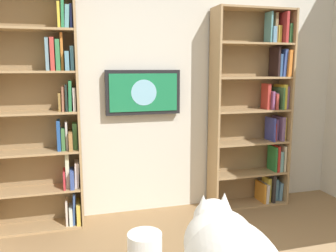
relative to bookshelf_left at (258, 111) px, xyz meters
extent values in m
cube|color=silver|center=(1.21, -0.17, 0.30)|extent=(4.52, 0.06, 2.70)
cube|color=tan|center=(-0.32, 0.02, 0.01)|extent=(0.02, 0.28, 2.12)
cube|color=tan|center=(0.53, 0.02, 0.01)|extent=(0.02, 0.28, 2.12)
cube|color=#93754E|center=(0.11, -0.11, 0.01)|extent=(0.87, 0.01, 2.12)
cube|color=tan|center=(0.11, 0.02, -1.04)|extent=(0.83, 0.27, 0.02)
cube|color=tan|center=(0.11, 0.02, -0.69)|extent=(0.83, 0.27, 0.02)
cube|color=tan|center=(0.11, 0.02, -0.34)|extent=(0.83, 0.27, 0.02)
cube|color=tan|center=(0.11, 0.02, 0.01)|extent=(0.83, 0.27, 0.02)
cube|color=tan|center=(0.11, 0.02, 0.36)|extent=(0.83, 0.27, 0.02)
cube|color=tan|center=(0.11, 0.02, 0.71)|extent=(0.83, 0.27, 0.02)
cube|color=tan|center=(0.11, 0.02, 1.06)|extent=(0.83, 0.27, 0.02)
cube|color=#6291B1|center=(-0.28, 0.02, -0.92)|extent=(0.05, 0.16, 0.21)
cube|color=#5F91A8|center=(-0.23, 0.02, -0.90)|extent=(0.04, 0.13, 0.25)
cube|color=#618DB4|center=(-0.20, 0.02, -0.91)|extent=(0.02, 0.15, 0.23)
cube|color=#292527|center=(-0.17, 0.04, -0.87)|extent=(0.03, 0.21, 0.31)
cube|color=gold|center=(-0.13, 0.03, -0.89)|extent=(0.04, 0.14, 0.27)
cube|color=silver|center=(-0.09, 0.03, -0.92)|extent=(0.04, 0.22, 0.21)
cube|color=orange|center=(-0.05, 0.03, -0.92)|extent=(0.02, 0.21, 0.22)
cube|color=beige|center=(-0.29, 0.01, -0.53)|extent=(0.02, 0.24, 0.29)
cube|color=#68A1A1|center=(-0.25, 0.03, -0.56)|extent=(0.04, 0.20, 0.23)
cube|color=red|center=(-0.21, 0.03, -0.53)|extent=(0.03, 0.21, 0.29)
cube|color=#2B7F3C|center=(-0.18, 0.03, -0.54)|extent=(0.02, 0.18, 0.28)
cube|color=gold|center=(-0.29, 0.03, -0.20)|extent=(0.02, 0.14, 0.26)
cube|color=slate|center=(-0.24, 0.02, -0.19)|extent=(0.04, 0.22, 0.26)
cube|color=#7F538C|center=(-0.20, 0.01, -0.21)|extent=(0.04, 0.12, 0.23)
cube|color=red|center=(-0.16, 0.02, -0.23)|extent=(0.03, 0.16, 0.19)
cube|color=#39419A|center=(-0.13, 0.04, -0.20)|extent=(0.02, 0.20, 0.26)
cube|color=#734E7C|center=(-0.28, 0.03, 0.15)|extent=(0.03, 0.18, 0.24)
cube|color=yellow|center=(-0.25, 0.02, 0.16)|extent=(0.04, 0.21, 0.27)
cube|color=#427740|center=(-0.21, 0.04, 0.14)|extent=(0.02, 0.22, 0.23)
cube|color=slate|center=(-0.18, 0.02, 0.11)|extent=(0.03, 0.12, 0.18)
cube|color=#AF3D37|center=(-0.14, 0.04, 0.11)|extent=(0.03, 0.21, 0.17)
cube|color=#834879|center=(-0.11, 0.02, 0.12)|extent=(0.02, 0.22, 0.20)
cube|color=#B6372F|center=(-0.07, 0.02, 0.16)|extent=(0.04, 0.14, 0.28)
cube|color=orange|center=(-0.28, 0.02, 0.51)|extent=(0.05, 0.24, 0.28)
cube|color=#374F96|center=(-0.24, 0.02, 0.52)|extent=(0.05, 0.19, 0.29)
cube|color=#35598C|center=(-0.20, 0.02, 0.49)|extent=(0.03, 0.16, 0.24)
cube|color=black|center=(-0.16, 0.02, 0.53)|extent=(0.02, 0.19, 0.32)
cube|color=#35773E|center=(-0.28, 0.04, 0.83)|extent=(0.03, 0.16, 0.20)
cube|color=silver|center=(-0.25, 0.02, 0.86)|extent=(0.02, 0.14, 0.27)
cube|color=#B12F30|center=(-0.21, 0.04, 0.88)|extent=(0.03, 0.22, 0.32)
cube|color=gold|center=(-0.17, 0.01, 0.81)|extent=(0.04, 0.15, 0.18)
cube|color=olive|center=(-0.13, 0.02, 0.88)|extent=(0.03, 0.13, 0.31)
cube|color=#6191B3|center=(-0.08, 0.04, 0.81)|extent=(0.04, 0.17, 0.17)
cube|color=#599AA1|center=(-0.05, 0.04, 0.88)|extent=(0.02, 0.14, 0.31)
cube|color=tan|center=(1.91, 0.02, 0.07)|extent=(0.02, 0.28, 2.23)
cube|color=#93754E|center=(2.31, -0.11, 0.07)|extent=(0.82, 0.01, 2.23)
cube|color=tan|center=(2.31, 0.02, -1.04)|extent=(0.77, 0.27, 0.02)
cube|color=tan|center=(2.31, 0.02, -0.67)|extent=(0.77, 0.27, 0.02)
cube|color=tan|center=(2.31, 0.02, -0.30)|extent=(0.77, 0.27, 0.02)
cube|color=tan|center=(2.31, 0.02, 0.07)|extent=(0.77, 0.27, 0.02)
cube|color=tan|center=(2.31, 0.02, 0.43)|extent=(0.77, 0.27, 0.02)
cube|color=tan|center=(2.31, 0.02, 0.80)|extent=(0.77, 0.27, 0.02)
cube|color=gold|center=(1.95, 0.02, -0.93)|extent=(0.04, 0.24, 0.20)
cube|color=#375491|center=(1.99, 0.02, -0.87)|extent=(0.03, 0.18, 0.31)
cube|color=silver|center=(2.02, 0.02, -0.94)|extent=(0.03, 0.21, 0.17)
cube|color=beige|center=(2.06, 0.03, -0.91)|extent=(0.02, 0.17, 0.23)
cube|color=silver|center=(1.95, 0.02, -0.54)|extent=(0.05, 0.18, 0.24)
cube|color=#39509C|center=(2.00, 0.04, -0.58)|extent=(0.04, 0.23, 0.17)
cube|color=beige|center=(2.03, 0.01, -0.49)|extent=(0.04, 0.16, 0.33)
cube|color=#BE2C37|center=(2.07, 0.03, -0.58)|extent=(0.02, 0.22, 0.16)
cube|color=#3F733B|center=(1.95, 0.02, -0.17)|extent=(0.04, 0.13, 0.25)
cube|color=#A1713D|center=(1.99, 0.03, -0.21)|extent=(0.04, 0.24, 0.17)
cube|color=silver|center=(2.03, 0.02, -0.16)|extent=(0.02, 0.14, 0.27)
cube|color=#3E743E|center=(2.06, 0.03, -0.19)|extent=(0.03, 0.14, 0.21)
cube|color=#234E98|center=(2.10, 0.03, -0.15)|extent=(0.03, 0.16, 0.28)
cube|color=silver|center=(1.94, 0.03, 0.18)|extent=(0.02, 0.18, 0.21)
cube|color=#2B7D47|center=(1.98, 0.02, 0.21)|extent=(0.04, 0.19, 0.28)
cube|color=black|center=(2.01, 0.03, 0.20)|extent=(0.02, 0.20, 0.24)
cube|color=#A36448|center=(2.04, 0.02, 0.19)|extent=(0.03, 0.19, 0.22)
cube|color=olive|center=(2.07, 0.02, 0.16)|extent=(0.02, 0.15, 0.17)
cube|color=#5F9CB0|center=(1.95, 0.03, 0.55)|extent=(0.03, 0.13, 0.22)
cube|color=#5B94AB|center=(1.99, 0.04, 0.53)|extent=(0.04, 0.24, 0.17)
cube|color=orange|center=(2.03, 0.02, 0.61)|extent=(0.02, 0.16, 0.33)
cube|color=#36804B|center=(2.07, 0.03, 0.58)|extent=(0.04, 0.20, 0.27)
cube|color=#C03E37|center=(2.11, 0.04, 0.59)|extent=(0.04, 0.17, 0.29)
cube|color=#6F99A9|center=(2.16, 0.01, 0.59)|extent=(0.03, 0.18, 0.29)
cube|color=#374293|center=(1.94, 0.04, 0.92)|extent=(0.02, 0.13, 0.21)
cube|color=#5F9EA2|center=(1.97, 0.02, 0.91)|extent=(0.05, 0.22, 0.20)
cube|color=#2F8551|center=(2.01, 0.04, 0.96)|extent=(0.03, 0.20, 0.30)
cube|color=gold|center=(2.04, 0.03, 0.92)|extent=(0.02, 0.22, 0.22)
cube|color=black|center=(1.26, -0.09, 0.22)|extent=(0.76, 0.06, 0.45)
cube|color=#1E7F4C|center=(1.26, -0.05, 0.22)|extent=(0.69, 0.01, 0.38)
cylinder|color=#8CCCEA|center=(1.26, -0.05, 0.22)|extent=(0.26, 0.00, 0.26)
ellipsoid|color=white|center=(1.52, 2.40, -0.11)|extent=(0.24, 0.25, 0.23)
sphere|color=white|center=(1.52, 2.34, -0.05)|extent=(0.14, 0.14, 0.14)
cone|color=white|center=(1.49, 2.34, 0.01)|extent=(0.06, 0.06, 0.08)
cone|color=white|center=(1.56, 2.34, 0.01)|extent=(0.06, 0.06, 0.08)
cone|color=beige|center=(1.49, 2.35, 0.00)|extent=(0.04, 0.04, 0.05)
cone|color=beige|center=(1.56, 2.35, 0.00)|extent=(0.04, 0.04, 0.05)
camera|label=1|loc=(1.98, 3.39, 0.47)|focal=37.47mm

